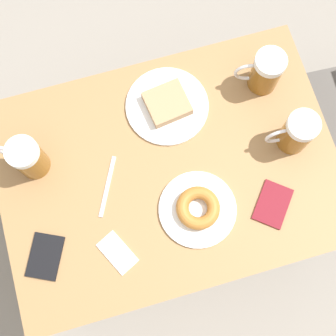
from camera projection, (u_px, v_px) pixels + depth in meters
ground_plane at (168, 209)px, 2.09m from camera, size 8.00×8.00×0.00m
table at (168, 175)px, 1.46m from camera, size 0.72×1.01×0.72m
plate_with_cake at (167, 105)px, 1.43m from camera, size 0.26×0.26×0.04m
plate_with_donut at (198, 209)px, 1.35m from camera, size 0.23×0.23×0.05m
beer_mug_left at (296, 133)px, 1.35m from camera, size 0.09×0.14×0.15m
beer_mug_center at (265, 72)px, 1.39m from camera, size 0.09×0.14×0.15m
beer_mug_right at (27, 158)px, 1.33m from camera, size 0.10×0.13×0.15m
napkin_folded at (117, 253)px, 1.33m from camera, size 0.13×0.11×0.00m
fork at (108, 187)px, 1.38m from camera, size 0.17×0.09×0.00m
passport_near_edge at (273, 204)px, 1.37m from camera, size 0.15×0.15×0.01m
passport_far_edge at (45, 256)px, 1.33m from camera, size 0.15×0.13×0.01m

